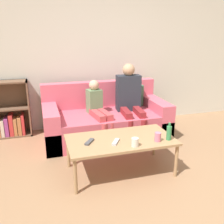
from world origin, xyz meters
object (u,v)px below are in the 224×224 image
at_px(person_adult, 130,96).
at_px(cup_near, 158,137).
at_px(person_child, 98,109).
at_px(tv_remote_0, 116,142).
at_px(couch, 105,120).
at_px(tv_remote_1, 89,142).
at_px(bookshelf, 7,116).
at_px(coffee_table, 120,141).
at_px(bottle, 169,133).
at_px(cup_far, 135,142).

bearing_deg(person_adult, cup_near, -89.84).
height_order(person_child, tv_remote_0, person_child).
bearing_deg(couch, person_adult, -13.67).
height_order(person_child, cup_near, person_child).
bearing_deg(person_child, tv_remote_1, -118.11).
relative_size(person_adult, cup_near, 11.14).
xyz_separation_m(bookshelf, tv_remote_0, (1.32, -1.70, 0.11)).
relative_size(coffee_table, person_adult, 1.07).
bearing_deg(bottle, cup_far, -173.61).
height_order(tv_remote_0, tv_remote_1, same).
bearing_deg(bookshelf, cup_near, -44.83).
bearing_deg(tv_remote_0, person_adult, 94.77).
relative_size(couch, coffee_table, 1.53).
bearing_deg(coffee_table, tv_remote_0, -134.29).
height_order(couch, bottle, couch).
relative_size(coffee_table, tv_remote_1, 7.61).
height_order(couch, tv_remote_0, couch).
height_order(bookshelf, bottle, bookshelf).
height_order(person_adult, person_child, person_adult).
bearing_deg(bottle, tv_remote_0, 171.23).
bearing_deg(cup_near, cup_far, -170.55).
distance_m(couch, person_child, 0.33).
distance_m(cup_near, tv_remote_0, 0.49).
distance_m(couch, cup_far, 1.38).
distance_m(coffee_table, tv_remote_0, 0.14).
xyz_separation_m(cup_far, tv_remote_1, (-0.46, 0.23, -0.04)).
bearing_deg(cup_near, coffee_table, 154.43).
xyz_separation_m(tv_remote_0, tv_remote_1, (-0.29, 0.09, 0.00)).
relative_size(person_child, cup_far, 9.90).
relative_size(person_adult, tv_remote_0, 6.95).
bearing_deg(cup_near, bottle, -0.24).
height_order(couch, bookshelf, bookshelf).
height_order(cup_far, tv_remote_1, cup_far).
bearing_deg(coffee_table, couch, 84.01).
bearing_deg(cup_far, cup_near, 9.45).
relative_size(person_adult, cup_far, 12.35).
distance_m(person_child, cup_near, 1.23).
height_order(cup_near, tv_remote_1, cup_near).
relative_size(coffee_table, tv_remote_0, 7.45).
xyz_separation_m(cup_near, tv_remote_0, (-0.48, 0.09, -0.04)).
xyz_separation_m(couch, bookshelf, (-1.53, 0.48, 0.06)).
bearing_deg(bookshelf, bottle, -42.69).
distance_m(bookshelf, cup_near, 2.55).
bearing_deg(couch, bottle, -72.53).
bearing_deg(tv_remote_1, bookshelf, 158.74).
bearing_deg(tv_remote_0, cup_near, 20.95).
bearing_deg(person_adult, coffee_table, -110.52).
bearing_deg(cup_near, couch, 101.72).
relative_size(person_adult, tv_remote_1, 7.10).
height_order(coffee_table, cup_far, cup_far).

